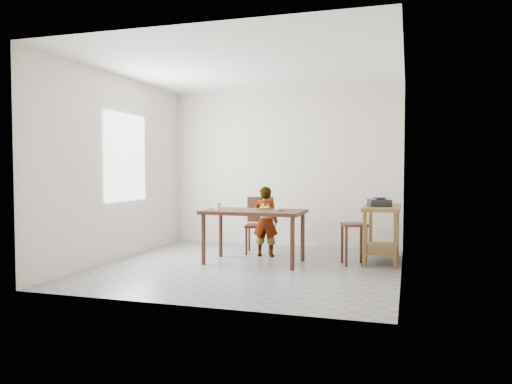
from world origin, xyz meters
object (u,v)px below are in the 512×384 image
(prep_counter, at_px, (382,233))
(child, at_px, (265,221))
(dining_chair, at_px, (259,225))
(stool, at_px, (354,244))
(dining_table, at_px, (254,237))

(prep_counter, relative_size, child, 1.12)
(dining_chair, distance_m, stool, 1.63)
(child, distance_m, stool, 1.41)
(dining_table, xyz_separation_m, stool, (1.36, 0.27, -0.09))
(dining_table, distance_m, prep_counter, 1.86)
(dining_table, xyz_separation_m, dining_chair, (-0.17, 0.82, 0.06))
(stool, bearing_deg, child, 167.91)
(dining_chair, bearing_deg, child, -66.31)
(stool, bearing_deg, dining_chair, 160.41)
(prep_counter, relative_size, dining_chair, 1.37)
(stool, bearing_deg, dining_table, -168.69)
(prep_counter, distance_m, child, 1.72)
(dining_table, xyz_separation_m, child, (0.01, 0.56, 0.16))
(child, xyz_separation_m, stool, (1.36, -0.29, -0.24))
(dining_chair, relative_size, stool, 1.52)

